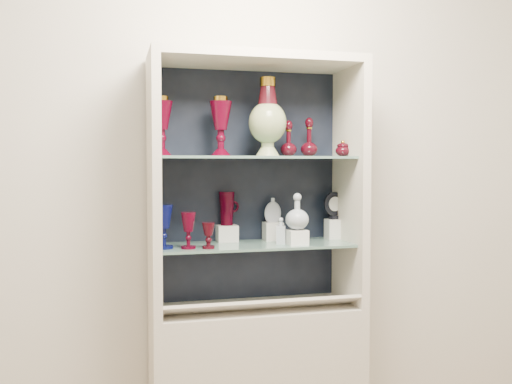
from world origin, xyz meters
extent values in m
cube|color=beige|center=(0.00, 1.75, 1.40)|extent=(3.50, 0.02, 2.80)
cube|color=beige|center=(0.00, 1.53, 0.38)|extent=(1.00, 0.40, 0.75)
cube|color=black|center=(0.00, 1.72, 1.32)|extent=(0.98, 0.02, 1.15)
cube|color=beige|center=(-0.48, 1.53, 1.32)|extent=(0.04, 0.40, 1.15)
cube|color=beige|center=(0.48, 1.53, 1.32)|extent=(0.04, 0.40, 1.15)
cube|color=beige|center=(0.00, 1.53, 1.92)|extent=(1.00, 0.40, 0.04)
cube|color=slate|center=(0.00, 1.55, 1.04)|extent=(0.92, 0.34, 0.01)
cube|color=slate|center=(0.00, 1.55, 1.46)|extent=(0.92, 0.34, 0.01)
cube|color=beige|center=(0.00, 1.42, 0.78)|extent=(0.92, 0.17, 0.09)
cube|color=white|center=(0.06, 1.42, 0.80)|extent=(0.10, 0.06, 0.03)
cube|color=white|center=(0.27, 1.42, 0.80)|extent=(0.10, 0.06, 0.03)
cube|color=white|center=(-0.26, 1.42, 0.80)|extent=(0.10, 0.06, 0.03)
cube|color=white|center=(-0.14, 1.42, 0.80)|extent=(0.10, 0.06, 0.03)
cube|color=silver|center=(-0.11, 1.67, 1.09)|extent=(0.10, 0.10, 0.08)
cube|color=silver|center=(0.12, 1.66, 1.09)|extent=(0.09, 0.09, 0.09)
cube|color=silver|center=(0.19, 1.47, 1.08)|extent=(0.09, 0.09, 0.07)
cube|color=silver|center=(0.44, 1.63, 1.10)|extent=(0.08, 0.08, 0.10)
camera|label=1|loc=(-0.67, -1.09, 1.43)|focal=40.00mm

